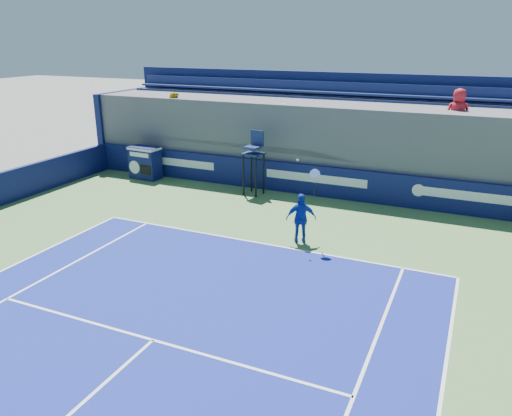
% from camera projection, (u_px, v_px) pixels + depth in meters
% --- Properties ---
extents(back_hoarding, '(20.40, 0.21, 1.20)m').
position_uv_depth(back_hoarding, '(316.00, 181.00, 19.13)').
color(back_hoarding, '#0D124A').
rests_on(back_hoarding, ground).
extents(match_clock, '(1.37, 0.81, 1.40)m').
position_uv_depth(match_clock, '(145.00, 162.00, 21.43)').
color(match_clock, '#0F154C').
rests_on(match_clock, ground).
extents(umpire_chair, '(0.79, 0.79, 2.48)m').
position_uv_depth(umpire_chair, '(254.00, 156.00, 19.01)').
color(umpire_chair, black).
rests_on(umpire_chair, ground).
extents(tennis_player, '(1.01, 0.68, 2.57)m').
position_uv_depth(tennis_player, '(301.00, 218.00, 14.67)').
color(tennis_player, '#13359E').
rests_on(tennis_player, apron).
extents(stadium_seating, '(21.00, 4.05, 4.40)m').
position_uv_depth(stadium_seating, '(332.00, 139.00, 20.51)').
color(stadium_seating, '#58585D').
rests_on(stadium_seating, ground).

